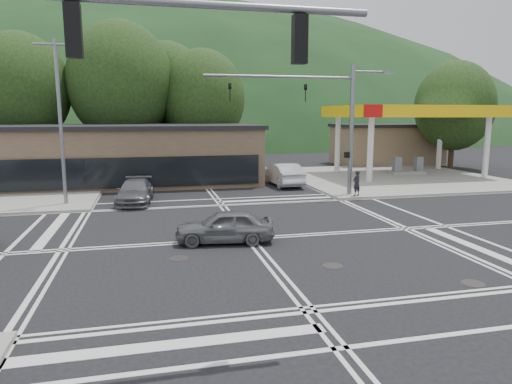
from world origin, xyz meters
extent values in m
plane|color=black|center=(0.00, 0.00, 0.00)|extent=(120.00, 120.00, 0.00)
cube|color=gray|center=(15.00, 15.00, 0.07)|extent=(16.00, 16.00, 0.15)
cylinder|color=silver|center=(12.00, 13.00, 2.50)|extent=(0.44, 0.44, 5.00)
cylinder|color=silver|center=(12.00, 19.00, 2.50)|extent=(0.44, 0.44, 5.00)
cylinder|color=silver|center=(22.00, 13.00, 2.50)|extent=(0.44, 0.44, 5.00)
cylinder|color=silver|center=(22.00, 19.00, 2.50)|extent=(0.44, 0.44, 5.00)
cube|color=silver|center=(17.00, 16.00, 5.30)|extent=(12.00, 8.00, 0.60)
cube|color=yellow|center=(17.00, 12.00, 5.30)|extent=(12.20, 0.25, 0.90)
cube|color=yellow|center=(17.00, 20.00, 5.30)|extent=(12.20, 0.25, 0.90)
cube|color=yellow|center=(11.00, 16.00, 5.30)|extent=(0.25, 8.20, 0.90)
cube|color=yellow|center=(23.00, 16.00, 5.30)|extent=(0.25, 8.20, 0.90)
cube|color=red|center=(11.50, 11.85, 5.30)|extent=(1.40, 0.12, 0.90)
cube|color=gray|center=(17.00, 16.00, 0.25)|extent=(3.00, 1.00, 0.30)
cube|color=slate|center=(16.00, 16.00, 0.95)|extent=(0.60, 0.50, 1.30)
cube|color=slate|center=(18.00, 16.00, 0.95)|extent=(0.60, 0.50, 1.30)
cube|color=#846B4F|center=(20.00, 25.00, 1.90)|extent=(10.00, 6.00, 3.80)
cube|color=brown|center=(-8.00, 17.00, 2.00)|extent=(24.00, 8.00, 4.00)
ellipsoid|color=#1A3719|center=(0.00, 90.00, 0.00)|extent=(252.00, 126.00, 140.00)
cylinder|color=#382619|center=(-14.00, 24.00, 2.42)|extent=(0.50, 0.50, 4.84)
ellipsoid|color=black|center=(-14.00, 24.00, 7.15)|extent=(8.00, 8.00, 9.20)
cylinder|color=#382619|center=(-6.00, 24.00, 2.64)|extent=(0.50, 0.50, 5.28)
ellipsoid|color=black|center=(-6.00, 24.00, 7.80)|extent=(9.00, 9.00, 10.35)
cylinder|color=#382619|center=(1.00, 24.00, 2.20)|extent=(0.50, 0.50, 4.40)
ellipsoid|color=black|center=(1.00, 24.00, 6.50)|extent=(7.60, 7.60, 8.74)
cylinder|color=#382619|center=(-2.00, 28.00, 2.42)|extent=(0.50, 0.50, 4.84)
ellipsoid|color=black|center=(-2.00, 28.00, 7.15)|extent=(8.40, 8.40, 9.66)
cylinder|color=#382619|center=(24.00, 20.00, 1.98)|extent=(0.50, 0.50, 3.96)
ellipsoid|color=black|center=(24.00, 20.00, 5.85)|extent=(7.20, 7.20, 8.28)
cylinder|color=slate|center=(-8.50, 9.00, 4.50)|extent=(0.20, 0.20, 9.00)
cylinder|color=slate|center=(-8.50, 9.00, 8.70)|extent=(2.20, 0.12, 0.12)
cube|color=slate|center=(-7.40, 9.00, 8.70)|extent=(0.60, 0.25, 0.15)
cylinder|color=slate|center=(8.20, 8.20, 4.00)|extent=(0.28, 0.28, 8.00)
cylinder|color=slate|center=(3.70, 8.20, 7.20)|extent=(9.00, 0.16, 0.16)
imported|color=black|center=(5.20, 8.20, 6.30)|extent=(0.16, 0.20, 1.00)
imported|color=black|center=(0.70, 8.20, 6.30)|extent=(0.16, 0.20, 1.00)
cylinder|color=slate|center=(9.40, 8.20, 7.60)|extent=(2.40, 0.12, 0.12)
cube|color=slate|center=(10.50, 8.20, 7.60)|extent=(0.70, 0.30, 0.15)
cube|color=black|center=(7.95, 8.20, 2.60)|extent=(0.25, 0.30, 0.35)
cylinder|color=slate|center=(-3.70, -8.20, 7.20)|extent=(9.00, 0.16, 0.16)
cube|color=black|center=(-5.20, -8.20, 6.60)|extent=(0.30, 0.25, 1.00)
cube|color=black|center=(-0.70, -8.20, 6.60)|extent=(0.30, 0.25, 1.00)
imported|color=slate|center=(-1.07, -0.30, 0.66)|extent=(4.08, 2.11, 1.33)
imported|color=silver|center=(5.50, 13.50, 0.80)|extent=(1.83, 4.93, 1.61)
imported|color=beige|center=(3.53, 17.97, 0.76)|extent=(2.11, 4.57, 1.52)
imported|color=#55575A|center=(-4.75, 9.00, 0.67)|extent=(2.28, 4.76, 1.34)
imported|color=black|center=(8.34, 7.50, 0.92)|extent=(0.66, 0.55, 1.55)
camera|label=1|loc=(-3.90, -17.76, 5.03)|focal=32.00mm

